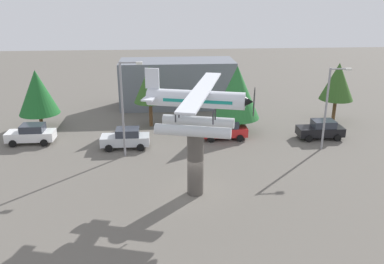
# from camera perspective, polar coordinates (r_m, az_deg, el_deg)

# --- Properties ---
(ground_plane) EXTENTS (140.00, 140.00, 0.00)m
(ground_plane) POSITION_cam_1_polar(r_m,az_deg,el_deg) (27.70, 0.47, -8.69)
(ground_plane) COLOR #605B54
(display_pedestal) EXTENTS (1.10, 1.10, 4.50)m
(display_pedestal) POSITION_cam_1_polar(r_m,az_deg,el_deg) (26.71, 0.49, -4.44)
(display_pedestal) COLOR #4C4742
(display_pedestal) RESTS_ON ground
(floatplane_monument) EXTENTS (7.18, 10.32, 4.00)m
(floatplane_monument) POSITION_cam_1_polar(r_m,az_deg,el_deg) (25.34, 0.80, 3.67)
(floatplane_monument) COLOR silver
(floatplane_monument) RESTS_ON display_pedestal
(car_near_white) EXTENTS (4.20, 2.02, 1.76)m
(car_near_white) POSITION_cam_1_polar(r_m,az_deg,el_deg) (38.83, -21.93, -0.25)
(car_near_white) COLOR white
(car_near_white) RESTS_ON ground
(car_mid_silver) EXTENTS (4.20, 2.02, 1.76)m
(car_mid_silver) POSITION_cam_1_polar(r_m,az_deg,el_deg) (35.46, -9.41, -0.87)
(car_mid_silver) COLOR silver
(car_mid_silver) RESTS_ON ground
(car_far_red) EXTENTS (4.20, 2.02, 1.76)m
(car_far_red) POSITION_cam_1_polar(r_m,az_deg,el_deg) (37.26, 4.70, 0.35)
(car_far_red) COLOR red
(car_far_red) RESTS_ON ground
(car_distant_black) EXTENTS (4.20, 2.02, 1.76)m
(car_distant_black) POSITION_cam_1_polar(r_m,az_deg,el_deg) (39.07, 17.89, 0.36)
(car_distant_black) COLOR black
(car_distant_black) RESTS_ON ground
(streetlight_primary) EXTENTS (1.84, 0.28, 7.91)m
(streetlight_primary) POSITION_cam_1_polar(r_m,az_deg,el_deg) (32.53, -9.59, 4.12)
(streetlight_primary) COLOR gray
(streetlight_primary) RESTS_ON ground
(streetlight_secondary) EXTENTS (1.84, 0.28, 7.13)m
(streetlight_secondary) POSITION_cam_1_polar(r_m,az_deg,el_deg) (35.60, 18.95, 3.99)
(streetlight_secondary) COLOR gray
(streetlight_secondary) RESTS_ON ground
(storefront_building) EXTENTS (13.24, 5.36, 5.43)m
(storefront_building) POSITION_cam_1_polar(r_m,az_deg,el_deg) (47.49, -2.13, 6.94)
(storefront_building) COLOR slate
(storefront_building) RESTS_ON ground
(tree_west) EXTENTS (3.92, 3.92, 5.88)m
(tree_west) POSITION_cam_1_polar(r_m,az_deg,el_deg) (41.99, -21.17, 5.31)
(tree_west) COLOR brown
(tree_west) RESTS_ON ground
(tree_east) EXTENTS (3.22, 3.22, 6.11)m
(tree_east) POSITION_cam_1_polar(r_m,az_deg,el_deg) (39.95, -6.04, 6.73)
(tree_east) COLOR brown
(tree_east) RESTS_ON ground
(tree_center_back) EXTENTS (4.47, 4.47, 6.50)m
(tree_center_back) POSITION_cam_1_polar(r_m,az_deg,el_deg) (38.17, 6.39, 5.67)
(tree_center_back) COLOR brown
(tree_center_back) RESTS_ON ground
(tree_far_east) EXTENTS (3.41, 3.41, 6.21)m
(tree_far_east) POSITION_cam_1_polar(r_m,az_deg,el_deg) (43.71, 20.04, 6.77)
(tree_far_east) COLOR brown
(tree_far_east) RESTS_ON ground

